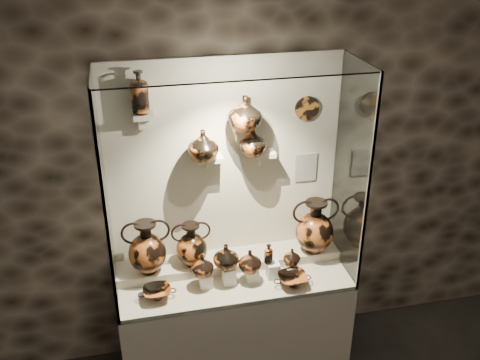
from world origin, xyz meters
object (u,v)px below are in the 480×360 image
amphora_right (315,226)px  jug_b (226,256)px  lekythos_small (268,253)px  amphora_mid (191,244)px  lekythos_tall (139,90)px  jug_a (202,266)px  amphora_left (147,247)px  ovoid_vase_b (245,113)px  kylix_left (157,292)px  jug_e (292,257)px  jug_c (250,261)px  ovoid_vase_c (253,142)px  kylix_right (292,279)px  ovoid_vase_a (203,145)px

amphora_right → jug_b: bearing=-178.9°
lekythos_small → amphora_mid: bearing=150.5°
jug_b → lekythos_tall: 1.30m
jug_a → amphora_right: bearing=-13.5°
amphora_left → ovoid_vase_b: (0.73, 0.05, 0.93)m
amphora_mid → amphora_left: bearing=169.7°
kylix_left → jug_e: bearing=10.3°
amphora_left → amphora_right: (1.26, -0.01, 0.01)m
jug_c → ovoid_vase_b: ovoid_vase_b is taller
kylix_left → lekythos_tall: 1.39m
amphora_left → amphora_mid: size_ratio=1.19×
jug_e → ovoid_vase_c: bearing=149.2°
amphora_mid → kylix_left: (-0.28, -0.26, -0.19)m
jug_a → jug_c: jug_a is taller
jug_e → ovoid_vase_c: 0.91m
jug_e → ovoid_vase_c: (-0.25, 0.23, 0.84)m
lekythos_tall → lekythos_small: bearing=0.7°
amphora_mid → jug_e: 0.74m
amphora_left → jug_c: (0.71, -0.19, -0.10)m
amphora_right → ovoid_vase_c: bearing=159.6°
jug_a → jug_c: (0.34, -0.01, -0.01)m
jug_c → kylix_left: (-0.67, -0.05, -0.13)m
amphora_left → lekythos_small: bearing=-14.0°
amphora_left → jug_e: amphora_left is taller
kylix_left → kylix_right: bearing=2.0°
amphora_right → lekythos_small: amphora_right is taller
ovoid_vase_a → ovoid_vase_b: 0.36m
jug_b → ovoid_vase_a: size_ratio=0.87×
ovoid_vase_a → lekythos_tall: bearing=-169.9°
jug_b → jug_e: bearing=24.0°
jug_a → jug_c: bearing=-26.2°
jug_b → ovoid_vase_a: 0.81m
jug_c → jug_a: bearing=158.9°
ovoid_vase_a → ovoid_vase_b: bearing=14.4°
ovoid_vase_a → ovoid_vase_b: size_ratio=0.92×
jug_a → lekythos_small: lekythos_small is taller
amphora_left → ovoid_vase_c: (0.79, 0.07, 0.71)m
jug_e → lekythos_tall: lekythos_tall is taller
jug_a → lekythos_tall: lekythos_tall is taller
amphora_right → kylix_right: amphora_right is taller
lekythos_tall → jug_c: bearing=-5.1°
kylix_right → jug_a: bearing=-169.4°
amphora_right → jug_c: 0.59m
lekythos_small → ovoid_vase_b: bearing=110.8°
kylix_left → ovoid_vase_c: size_ratio=1.27×
lekythos_small → jug_c: bearing=-179.4°
ovoid_vase_c → jug_c: bearing=-116.3°
amphora_mid → kylix_left: size_ratio=1.36×
jug_a → ovoid_vase_a: ovoid_vase_a is taller
jug_b → ovoid_vase_b: 1.02m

